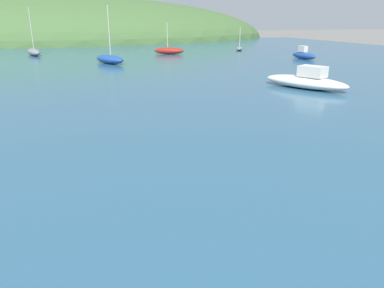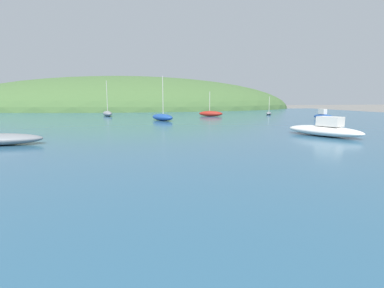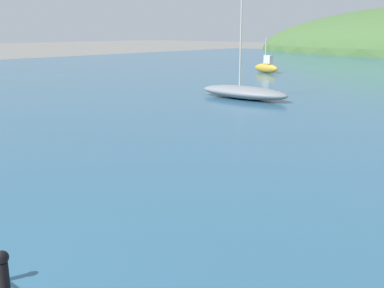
{
  "view_description": "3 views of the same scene",
  "coord_description": "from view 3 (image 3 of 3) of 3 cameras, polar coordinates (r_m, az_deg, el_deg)",
  "views": [
    {
      "loc": [
        -0.44,
        0.03,
        3.54
      ],
      "look_at": [
        1.98,
        6.87,
        1.09
      ],
      "focal_mm": 35.0,
      "sensor_mm": 36.0,
      "label": 1
    },
    {
      "loc": [
        0.42,
        0.65,
        2.27
      ],
      "look_at": [
        1.75,
        7.19,
        1.26
      ],
      "focal_mm": 28.0,
      "sensor_mm": 36.0,
      "label": 2
    },
    {
      "loc": [
        5.28,
        -0.01,
        3.01
      ],
      "look_at": [
        0.23,
        5.72,
        1.07
      ],
      "focal_mm": 42.0,
      "sensor_mm": 36.0,
      "label": 3
    }
  ],
  "objects": [
    {
      "name": "boat_nearest_quay",
      "position": [
        32.32,
        9.43,
        9.63
      ],
      "size": [
        2.32,
        1.12,
        2.44
      ],
      "color": "gold",
      "rests_on": "water"
    },
    {
      "name": "boat_red_dinghy",
      "position": [
        19.85,
        6.56,
        6.6
      ],
      "size": [
        4.33,
        1.42,
        5.3
      ],
      "color": "gray",
      "rests_on": "water"
    }
  ]
}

